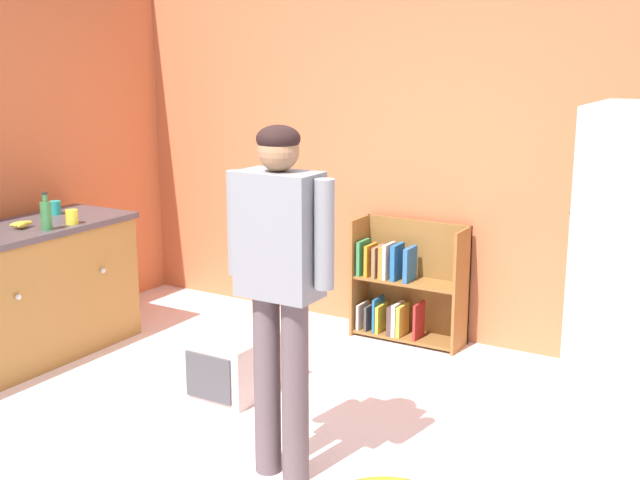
% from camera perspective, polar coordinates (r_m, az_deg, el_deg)
% --- Properties ---
extents(ground_plane, '(12.00, 12.00, 0.00)m').
position_cam_1_polar(ground_plane, '(4.27, -4.35, -15.61)').
color(ground_plane, silver).
rests_on(ground_plane, ground).
extents(back_wall, '(5.20, 0.06, 2.70)m').
position_cam_1_polar(back_wall, '(5.84, 8.72, 6.15)').
color(back_wall, '#C66940').
rests_on(back_wall, ground).
extents(left_side_wall, '(0.06, 2.99, 2.70)m').
position_cam_1_polar(left_side_wall, '(6.19, -20.53, 5.87)').
color(left_side_wall, '#C5663B').
rests_on(left_side_wall, ground).
extents(bookshelf, '(0.80, 0.28, 0.85)m').
position_cam_1_polar(bookshelf, '(5.95, 5.79, -3.22)').
color(bookshelf, brown).
rests_on(bookshelf, ground).
extents(standing_person, '(0.57, 0.22, 1.71)m').
position_cam_1_polar(standing_person, '(3.86, -2.77, -2.25)').
color(standing_person, '#58494D').
rests_on(standing_person, ground).
extents(pet_carrier, '(0.42, 0.55, 0.36)m').
position_cam_1_polar(pet_carrier, '(5.11, -5.75, -8.35)').
color(pet_carrier, beige).
rests_on(pet_carrier, ground).
extents(banana_bunch, '(0.12, 0.16, 0.04)m').
position_cam_1_polar(banana_bunch, '(5.69, -19.66, 1.03)').
color(banana_bunch, gold).
rests_on(banana_bunch, kitchen_counter).
extents(green_glass_bottle, '(0.07, 0.07, 0.25)m').
position_cam_1_polar(green_glass_bottle, '(5.58, -18.22, 1.65)').
color(green_glass_bottle, '#33753D').
rests_on(green_glass_bottle, kitchen_counter).
extents(teal_cup, '(0.08, 0.08, 0.09)m').
position_cam_1_polar(teal_cup, '(6.08, -17.66, 2.11)').
color(teal_cup, teal).
rests_on(teal_cup, kitchen_counter).
extents(yellow_cup, '(0.08, 0.08, 0.09)m').
position_cam_1_polar(yellow_cup, '(5.72, -16.61, 1.52)').
color(yellow_cup, yellow).
rests_on(yellow_cup, kitchen_counter).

